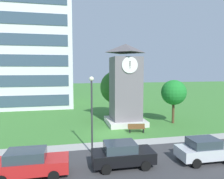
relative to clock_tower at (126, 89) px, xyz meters
name	(u,v)px	position (x,y,z in m)	size (l,w,h in m)	color
ground_plane	(107,134)	(-2.88, -3.51, -4.26)	(160.00, 160.00, 0.00)	#3D7A33
street_asphalt	(128,166)	(-2.88, -11.02, -4.26)	(120.00, 7.20, 0.01)	#38383A
kerb_strip	(114,144)	(-2.88, -6.62, -4.26)	(120.00, 1.60, 0.01)	#9E9E99
office_building	(22,26)	(-14.71, 17.60, 10.14)	(17.68, 13.49, 28.80)	silver
clock_tower	(126,89)	(0.00, 0.00, 0.00)	(4.49, 4.49, 9.61)	slate
park_bench	(136,128)	(0.20, -3.65, -3.80)	(1.85, 0.76, 0.88)	brown
street_lamp	(92,107)	(-5.02, -8.27, -0.52)	(0.36, 0.36, 6.07)	#333338
tree_near_tower	(174,93)	(5.86, -0.86, -0.48)	(3.04, 3.04, 5.33)	#513823
tree_streetside	(117,87)	(-0.12, 4.14, -0.14)	(4.58, 4.58, 6.42)	#513823
parked_car_red	(29,163)	(-9.23, -11.07, -3.40)	(4.67, 2.06, 1.69)	red
parked_car_black	(122,154)	(-3.28, -10.94, -3.40)	(4.24, 2.07, 1.69)	black
parked_car_silver	(205,150)	(2.78, -11.38, -3.41)	(4.15, 2.02, 1.69)	silver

